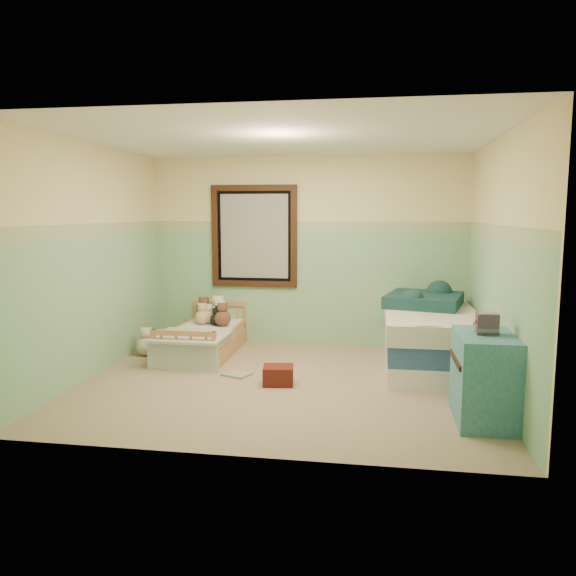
% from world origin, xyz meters
% --- Properties ---
extents(floor, '(4.20, 3.60, 0.02)m').
position_xyz_m(floor, '(0.00, 0.00, -0.01)').
color(floor, '#826E59').
rests_on(floor, ground).
extents(ceiling, '(4.20, 3.60, 0.02)m').
position_xyz_m(ceiling, '(0.00, 0.00, 2.51)').
color(ceiling, white).
rests_on(ceiling, wall_back).
extents(wall_back, '(4.20, 0.04, 2.50)m').
position_xyz_m(wall_back, '(0.00, 1.80, 1.25)').
color(wall_back, beige).
rests_on(wall_back, floor).
extents(wall_front, '(4.20, 0.04, 2.50)m').
position_xyz_m(wall_front, '(0.00, -1.80, 1.25)').
color(wall_front, beige).
rests_on(wall_front, floor).
extents(wall_left, '(0.04, 3.60, 2.50)m').
position_xyz_m(wall_left, '(-2.10, 0.00, 1.25)').
color(wall_left, beige).
rests_on(wall_left, floor).
extents(wall_right, '(0.04, 3.60, 2.50)m').
position_xyz_m(wall_right, '(2.10, 0.00, 1.25)').
color(wall_right, beige).
rests_on(wall_right, floor).
extents(wainscot_mint, '(4.20, 0.01, 1.50)m').
position_xyz_m(wainscot_mint, '(0.00, 1.79, 0.75)').
color(wainscot_mint, '#7FB28E').
rests_on(wainscot_mint, floor).
extents(border_strip, '(4.20, 0.01, 0.15)m').
position_xyz_m(border_strip, '(0.00, 1.79, 1.57)').
color(border_strip, '#5D865F').
rests_on(border_strip, wall_back).
extents(window_frame, '(1.16, 0.06, 1.36)m').
position_xyz_m(window_frame, '(-0.70, 1.76, 1.45)').
color(window_frame, black).
rests_on(window_frame, wall_back).
extents(window_blinds, '(0.92, 0.01, 1.12)m').
position_xyz_m(window_blinds, '(-0.70, 1.77, 1.45)').
color(window_blinds, '#B2B2AC').
rests_on(window_blinds, window_frame).
extents(toddler_bed_frame, '(0.76, 1.53, 0.20)m').
position_xyz_m(toddler_bed_frame, '(-1.20, 1.05, 0.10)').
color(toddler_bed_frame, '#A56D45').
rests_on(toddler_bed_frame, floor).
extents(toddler_mattress, '(0.70, 1.46, 0.12)m').
position_xyz_m(toddler_mattress, '(-1.20, 1.05, 0.26)').
color(toddler_mattress, silver).
rests_on(toddler_mattress, toddler_bed_frame).
extents(patchwork_quilt, '(0.83, 0.76, 0.03)m').
position_xyz_m(patchwork_quilt, '(-1.20, 0.57, 0.33)').
color(patchwork_quilt, '#89AAD9').
rests_on(patchwork_quilt, toddler_mattress).
extents(plush_bed_brown, '(0.22, 0.22, 0.22)m').
position_xyz_m(plush_bed_brown, '(-1.35, 1.55, 0.43)').
color(plush_bed_brown, brown).
rests_on(plush_bed_brown, toddler_mattress).
extents(plush_bed_white, '(0.24, 0.24, 0.24)m').
position_xyz_m(plush_bed_white, '(-1.15, 1.55, 0.43)').
color(plush_bed_white, silver).
rests_on(plush_bed_white, toddler_mattress).
extents(plush_bed_tan, '(0.19, 0.19, 0.19)m').
position_xyz_m(plush_bed_tan, '(-1.30, 1.33, 0.41)').
color(plush_bed_tan, beige).
rests_on(plush_bed_tan, toddler_mattress).
extents(plush_bed_dark, '(0.17, 0.17, 0.17)m').
position_xyz_m(plush_bed_dark, '(-1.07, 1.33, 0.40)').
color(plush_bed_dark, black).
rests_on(plush_bed_dark, toddler_mattress).
extents(plush_floor_cream, '(0.24, 0.24, 0.24)m').
position_xyz_m(plush_floor_cream, '(-1.88, 0.84, 0.12)').
color(plush_floor_cream, beige).
rests_on(plush_floor_cream, floor).
extents(plush_floor_tan, '(0.24, 0.24, 0.24)m').
position_xyz_m(plush_floor_tan, '(-1.56, 0.67, 0.12)').
color(plush_floor_tan, beige).
rests_on(plush_floor_tan, floor).
extents(twin_bed_frame, '(0.97, 1.95, 0.22)m').
position_xyz_m(twin_bed_frame, '(1.55, 0.89, 0.11)').
color(twin_bed_frame, white).
rests_on(twin_bed_frame, floor).
extents(twin_boxspring, '(0.97, 1.95, 0.22)m').
position_xyz_m(twin_boxspring, '(1.55, 0.89, 0.33)').
color(twin_boxspring, navy).
rests_on(twin_boxspring, twin_bed_frame).
extents(twin_mattress, '(1.01, 1.99, 0.22)m').
position_xyz_m(twin_mattress, '(1.55, 0.89, 0.55)').
color(twin_mattress, silver).
rests_on(twin_mattress, twin_boxspring).
extents(teal_blanket, '(1.02, 1.05, 0.14)m').
position_xyz_m(teal_blanket, '(1.50, 1.19, 0.73)').
color(teal_blanket, black).
rests_on(teal_blanket, twin_mattress).
extents(dresser, '(0.47, 0.76, 0.76)m').
position_xyz_m(dresser, '(1.85, -0.79, 0.38)').
color(dresser, '#306B81').
rests_on(dresser, floor).
extents(book_stack, '(0.18, 0.14, 0.17)m').
position_xyz_m(book_stack, '(1.85, -0.79, 0.84)').
color(book_stack, '#512C2C').
rests_on(book_stack, dresser).
extents(red_pillow, '(0.34, 0.31, 0.19)m').
position_xyz_m(red_pillow, '(-0.05, -0.06, 0.10)').
color(red_pillow, maroon).
rests_on(red_pillow, floor).
extents(floor_book, '(0.34, 0.31, 0.03)m').
position_xyz_m(floor_book, '(-0.55, 0.18, 0.01)').
color(floor_book, gold).
rests_on(floor_book, floor).
extents(extra_plush_0, '(0.18, 0.18, 0.18)m').
position_xyz_m(extra_plush_0, '(-1.24, 1.39, 0.41)').
color(extra_plush_0, beige).
rests_on(extra_plush_0, toddler_mattress).
extents(extra_plush_1, '(0.21, 0.21, 0.21)m').
position_xyz_m(extra_plush_1, '(-1.09, 1.43, 0.42)').
color(extra_plush_1, silver).
rests_on(extra_plush_1, toddler_mattress).
extents(extra_plush_2, '(0.15, 0.15, 0.15)m').
position_xyz_m(extra_plush_2, '(-1.11, 1.30, 0.39)').
color(extra_plush_2, black).
rests_on(extra_plush_2, toddler_mattress).
extents(extra_plush_3, '(0.21, 0.21, 0.21)m').
position_xyz_m(extra_plush_3, '(-1.01, 1.25, 0.42)').
color(extra_plush_3, brown).
rests_on(extra_plush_3, toddler_mattress).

